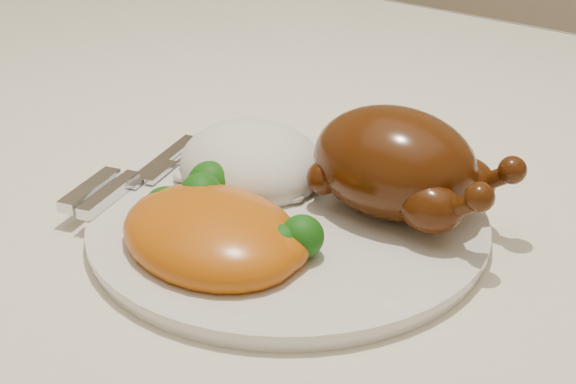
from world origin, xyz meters
The scene contains 7 objects.
dining_table centered at (0.00, 0.00, 0.67)m, with size 1.60×0.90×0.76m.
tablecloth centered at (0.00, 0.00, 0.74)m, with size 1.73×1.03×0.18m.
dinner_plate centered at (0.13, -0.15, 0.77)m, with size 0.30×0.30×0.01m, color silver.
roast_chicken centered at (0.19, -0.09, 0.82)m, with size 0.16×0.10×0.08m.
rice_mound centered at (0.06, -0.12, 0.79)m, with size 0.15×0.14×0.07m.
mac_and_cheese centered at (0.12, -0.21, 0.79)m, with size 0.16×0.13×0.05m.
cutlery centered at (-0.01, -0.20, 0.79)m, with size 0.06×0.17×0.01m.
Camera 1 is at (0.46, -0.56, 1.07)m, focal length 50.00 mm.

